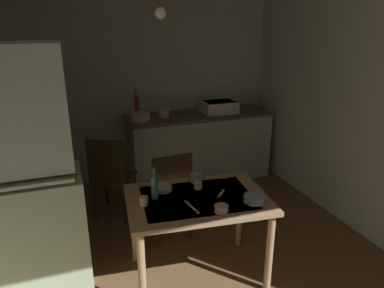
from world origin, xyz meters
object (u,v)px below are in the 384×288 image
(hutch_cabinet, at_px, (7,189))
(glass_bottle, at_px, (155,186))
(dining_table, at_px, (198,208))
(serving_bowl_wide, at_px, (163,188))
(hand_pump, at_px, (137,105))
(sink_basin, at_px, (219,107))
(mixing_bowl_counter, at_px, (140,117))
(teacup_mint, at_px, (196,178))
(chair_by_counter, at_px, (111,176))
(chair_far_side, at_px, (169,194))

(hutch_cabinet, relative_size, glass_bottle, 7.50)
(dining_table, bearing_deg, serving_bowl_wide, 135.98)
(hutch_cabinet, height_order, hand_pump, hutch_cabinet)
(hutch_cabinet, xyz_separation_m, serving_bowl_wide, (1.14, -0.07, -0.15))
(sink_basin, distance_m, mixing_bowl_counter, 1.07)
(hand_pump, bearing_deg, dining_table, -87.52)
(dining_table, relative_size, glass_bottle, 4.60)
(mixing_bowl_counter, distance_m, serving_bowl_wide, 1.61)
(hutch_cabinet, height_order, serving_bowl_wide, hutch_cabinet)
(mixing_bowl_counter, relative_size, serving_bowl_wide, 1.57)
(hand_pump, distance_m, mixing_bowl_counter, 0.15)
(teacup_mint, xyz_separation_m, glass_bottle, (-0.40, -0.15, 0.06))
(hutch_cabinet, distance_m, dining_table, 1.42)
(chair_by_counter, bearing_deg, glass_bottle, -78.62)
(glass_bottle, bearing_deg, hutch_cabinet, 169.89)
(hutch_cabinet, distance_m, mixing_bowl_counter, 2.00)
(hutch_cabinet, height_order, chair_far_side, hutch_cabinet)
(teacup_mint, bearing_deg, hutch_cabinet, 178.72)
(sink_basin, xyz_separation_m, serving_bowl_wide, (-1.22, -1.64, -0.22))
(hutch_cabinet, xyz_separation_m, glass_bottle, (1.05, -0.19, -0.07))
(serving_bowl_wide, bearing_deg, dining_table, -44.02)
(chair_by_counter, bearing_deg, chair_far_side, -50.26)
(hand_pump, bearing_deg, chair_far_side, -89.21)
(sink_basin, height_order, glass_bottle, sink_basin)
(hand_pump, relative_size, teacup_mint, 4.55)
(teacup_mint, distance_m, glass_bottle, 0.43)
(chair_far_side, distance_m, chair_by_counter, 0.73)
(hand_pump, relative_size, chair_far_side, 0.43)
(hutch_cabinet, xyz_separation_m, teacup_mint, (1.45, -0.03, -0.13))
(chair_far_side, xyz_separation_m, teacup_mint, (0.15, -0.35, 0.29))
(hand_pump, height_order, teacup_mint, hand_pump)
(hand_pump, bearing_deg, chair_by_counter, -121.39)
(hand_pump, xyz_separation_m, chair_far_side, (0.02, -1.30, -0.58))
(dining_table, xyz_separation_m, glass_bottle, (-0.32, 0.11, 0.20))
(chair_by_counter, height_order, glass_bottle, glass_bottle)
(hand_pump, xyz_separation_m, glass_bottle, (-0.24, -1.80, -0.23))
(chair_by_counter, relative_size, serving_bowl_wide, 6.11)
(hutch_cabinet, bearing_deg, sink_basin, 33.62)
(sink_basin, relative_size, teacup_mint, 5.14)
(sink_basin, distance_m, glass_bottle, 2.20)
(sink_basin, height_order, serving_bowl_wide, sink_basin)
(chair_by_counter, xyz_separation_m, serving_bowl_wide, (0.31, -0.95, 0.26))
(sink_basin, distance_m, hand_pump, 1.08)
(hutch_cabinet, xyz_separation_m, mixing_bowl_counter, (1.30, 1.52, 0.04))
(hand_pump, height_order, serving_bowl_wide, hand_pump)
(glass_bottle, bearing_deg, mixing_bowl_counter, 81.66)
(hand_pump, relative_size, chair_by_counter, 0.42)
(mixing_bowl_counter, distance_m, glass_bottle, 1.73)
(mixing_bowl_counter, distance_m, chair_by_counter, 0.91)
(chair_far_side, relative_size, serving_bowl_wide, 5.97)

